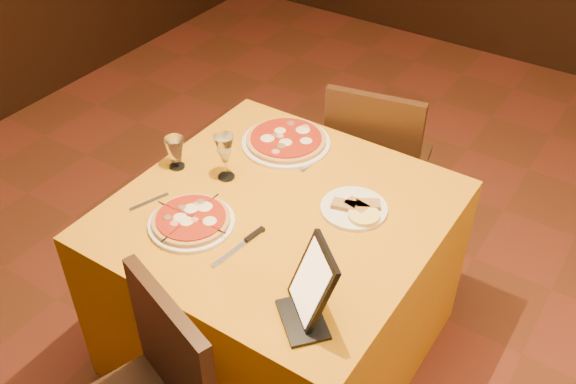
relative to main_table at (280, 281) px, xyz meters
The scene contains 11 objects.
main_table is the anchor object (origin of this frame).
chair_main_far 0.83m from the main_table, 90.00° to the left, with size 0.46×0.46×0.91m, color black, non-canonical shape.
pizza_near 0.50m from the main_table, 130.60° to the right, with size 0.30×0.30×0.03m.
pizza_far 0.56m from the main_table, 120.25° to the left, with size 0.36×0.36×0.03m.
cutlet_dish 0.47m from the main_table, 31.59° to the left, with size 0.24×0.24×0.03m.
wine_glass 0.54m from the main_table, behind, with size 0.07×0.07×0.19m, color #F1E588, non-canonical shape.
water_glass 0.64m from the main_table, behind, with size 0.08×0.08×0.13m, color silver, non-canonical shape.
tablet 0.69m from the main_table, 44.34° to the right, with size 0.19×0.02×0.24m, color black.
knife 0.45m from the main_table, 89.72° to the right, with size 0.22×0.02×0.01m, color #AAAAB1.
fork_near 0.60m from the main_table, 150.42° to the right, with size 0.15×0.02×0.01m, color silver.
fork_far 0.49m from the main_table, 98.20° to the left, with size 0.16×0.02×0.01m, color #B4B3BB.
Camera 1 is at (0.48, -1.07, 2.22)m, focal length 40.00 mm.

